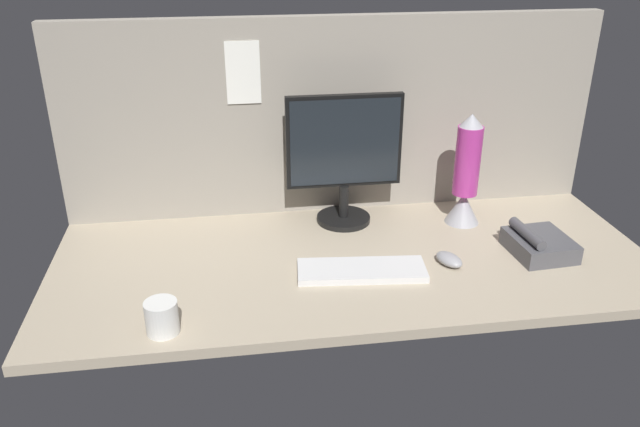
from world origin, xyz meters
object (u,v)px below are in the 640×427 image
mouse (449,259)px  keyboard (362,270)px  desk_phone (539,244)px  monitor (344,155)px  lava_lamp (466,178)px  mug_ceramic_white (162,317)px

mouse → keyboard: bearing=159.2°
mouse → desk_phone: desk_phone is taller
monitor → lava_lamp: 40.86cm
monitor → desk_phone: size_ratio=2.15×
lava_lamp → desk_phone: 31.86cm
desk_phone → mouse: bearing=-175.0°
keyboard → lava_lamp: size_ratio=0.98×
keyboard → monitor: bearing=94.0°
monitor → mug_ceramic_white: bearing=-134.6°
mouse → mug_ceramic_white: 84.34cm
monitor → mouse: 48.33cm
keyboard → mug_ceramic_white: 58.55cm
keyboard → mouse: bearing=8.6°
mug_ceramic_white → mouse: bearing=15.1°
mouse → mug_ceramic_white: (-81.39, -21.95, 2.62)cm
lava_lamp → desk_phone: (15.19, -25.02, -12.58)cm
monitor → mouse: (25.55, -34.68, -21.91)cm
monitor → lava_lamp: monitor is taller
lava_lamp → mug_ceramic_white: bearing=-152.5°
monitor → mug_ceramic_white: monitor is taller
desk_phone → monitor: bearing=149.6°
mouse → lava_lamp: (13.92, 27.59, 14.07)cm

